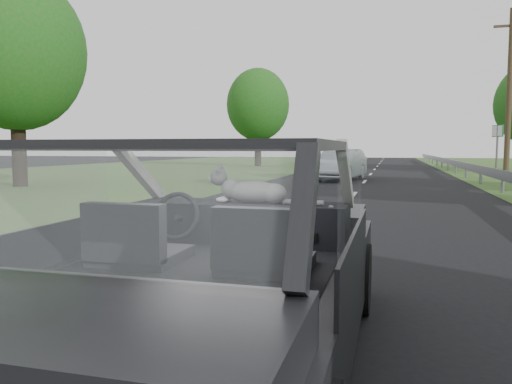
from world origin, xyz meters
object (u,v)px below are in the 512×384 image
Objects in this scene: cat at (255,191)px; other_car at (341,165)px; utility_pole at (509,95)px; subject_car at (213,255)px; highway_sign at (497,150)px.

other_car reaches higher than cat.
utility_pole is (5.77, 20.30, 2.56)m from cat.
subject_car is 0.70m from cat.
subject_car is 6.39× the size of cat.
other_car is (-1.07, 18.83, -0.05)m from subject_car.
utility_pole is (6.94, 2.06, 2.98)m from other_car.
subject_car is at bearing -99.37° from cat.
highway_sign is (7.43, 6.82, 0.62)m from other_car.
utility_pole is at bearing 25.49° from other_car.
highway_sign is (6.25, 25.05, 0.20)m from cat.
highway_sign is (6.36, 25.64, 0.57)m from subject_car.
highway_sign reaches higher than subject_car.
highway_sign is at bearing 84.20° from utility_pole.
subject_car is 0.97× the size of other_car.
subject_car reaches higher than cat.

